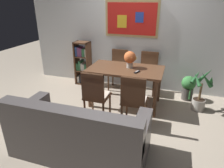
% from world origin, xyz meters
% --- Properties ---
extents(ground_plane, '(12.00, 12.00, 0.00)m').
position_xyz_m(ground_plane, '(0.00, 0.00, 0.00)').
color(ground_plane, tan).
extents(wall_back_with_painting, '(5.20, 0.14, 2.60)m').
position_xyz_m(wall_back_with_painting, '(-0.00, 1.59, 1.31)').
color(wall_back_with_painting, silver).
rests_on(wall_back_with_painting, ground_plane).
extents(dining_table, '(1.41, 0.81, 0.76)m').
position_xyz_m(dining_table, '(0.01, 0.60, 0.65)').
color(dining_table, brown).
rests_on(dining_table, ground_plane).
extents(dining_chair_far_right, '(0.40, 0.41, 0.91)m').
position_xyz_m(dining_chair_far_right, '(0.34, 1.34, 0.54)').
color(dining_chair_far_right, brown).
rests_on(dining_chair_far_right, ground_plane).
extents(dining_chair_far_left, '(0.40, 0.41, 0.91)m').
position_xyz_m(dining_chair_far_left, '(-0.35, 1.35, 0.54)').
color(dining_chair_far_left, brown).
rests_on(dining_chair_far_left, ground_plane).
extents(dining_chair_near_right, '(0.40, 0.41, 0.91)m').
position_xyz_m(dining_chair_near_right, '(0.34, -0.13, 0.54)').
color(dining_chair_near_right, brown).
rests_on(dining_chair_near_right, ground_plane).
extents(dining_chair_near_left, '(0.40, 0.41, 0.91)m').
position_xyz_m(dining_chair_near_left, '(-0.31, -0.16, 0.54)').
color(dining_chair_near_left, brown).
rests_on(dining_chair_near_left, ground_plane).
extents(leather_couch, '(1.80, 0.84, 0.84)m').
position_xyz_m(leather_couch, '(-0.21, -1.00, 0.31)').
color(leather_couch, '#514C4C').
rests_on(leather_couch, ground_plane).
extents(bookshelf, '(0.36, 0.28, 1.05)m').
position_xyz_m(bookshelf, '(-1.25, 1.33, 0.50)').
color(bookshelf, brown).
rests_on(bookshelf, ground_plane).
extents(potted_ivy, '(0.29, 0.29, 0.53)m').
position_xyz_m(potted_ivy, '(1.21, 1.20, 0.29)').
color(potted_ivy, '#4C4742').
rests_on(potted_ivy, ground_plane).
extents(potted_palm, '(0.42, 0.42, 0.83)m').
position_xyz_m(potted_palm, '(1.41, 0.80, 0.34)').
color(potted_palm, '#B2ADA3').
rests_on(potted_palm, ground_plane).
extents(flower_vase, '(0.24, 0.23, 0.32)m').
position_xyz_m(flower_vase, '(0.07, 0.66, 0.95)').
color(flower_vase, beige).
rests_on(flower_vase, dining_table).
extents(tv_remote, '(0.09, 0.16, 0.02)m').
position_xyz_m(tv_remote, '(0.26, 0.44, 0.77)').
color(tv_remote, black).
rests_on(tv_remote, dining_table).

